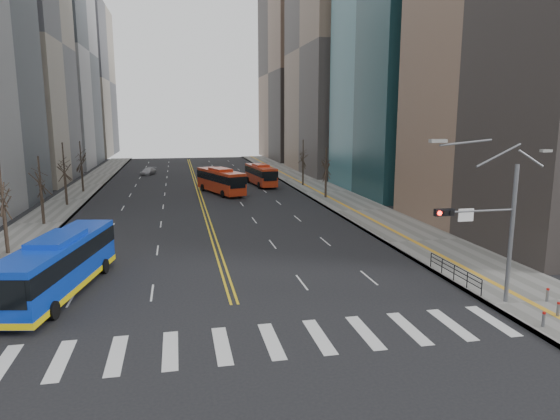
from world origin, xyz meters
The scene contains 17 objects.
ground centered at (0.00, 0.00, 0.00)m, with size 220.00×220.00×0.00m, color black.
sidewalk_right centered at (17.50, 45.00, 0.07)m, with size 7.00×130.00×0.15m, color slate.
sidewalk_left centered at (-16.50, 45.00, 0.07)m, with size 5.00×130.00×0.15m, color slate.
crosswalk centered at (0.00, 0.00, 0.01)m, with size 26.70×4.00×0.01m.
centerline centered at (0.00, 55.00, 0.01)m, with size 0.55×100.00×0.01m.
office_towers centered at (0.12, 68.51, 23.92)m, with size 83.00×134.00×58.00m.
signal_mast centered at (13.77, 2.00, 4.86)m, with size 5.37×0.37×9.39m.
pedestrian_railing centered at (14.30, 6.00, 0.82)m, with size 0.06×6.06×1.02m.
bollards centered at (16.27, -0.17, 0.55)m, with size 2.87×3.17×0.78m.
street_trees centered at (-7.18, 34.55, 4.87)m, with size 35.20×47.20×7.60m.
blue_bus centered at (-10.06, 8.98, 1.88)m, with size 5.03×12.62×3.59m.
red_bus_near centered at (2.95, 47.00, 1.97)m, with size 6.00×11.42×3.54m.
red_bus_far centered at (9.77, 54.03, 1.86)m, with size 3.50×10.62×3.33m.
car_white centered at (-12.50, 13.48, 0.78)m, with size 1.65×4.74×1.56m, color white.
car_dark_mid centered at (10.24, 55.49, 0.74)m, with size 1.74×4.32×1.47m, color black.
car_silver centered at (-8.11, 72.49, 0.64)m, with size 1.80×4.42×1.28m, color #AFAEB4.
car_dark_far centered at (10.88, 61.39, 0.60)m, with size 1.98×4.30×1.19m, color black.
Camera 1 is at (-2.95, -21.86, 10.55)m, focal length 32.00 mm.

